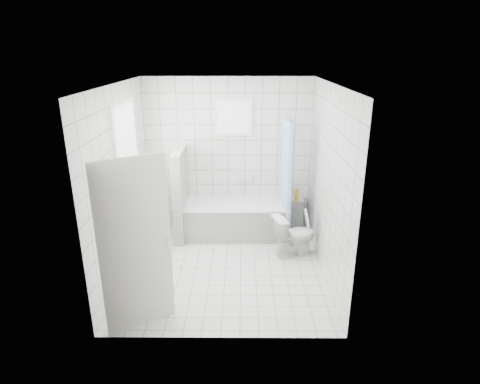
{
  "coord_description": "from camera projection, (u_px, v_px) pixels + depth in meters",
  "views": [
    {
      "loc": [
        0.24,
        -5.13,
        3.02
      ],
      "look_at": [
        0.21,
        0.35,
        1.05
      ],
      "focal_mm": 30.0,
      "sensor_mm": 36.0,
      "label": 1
    }
  ],
  "objects": [
    {
      "name": "window_sill",
      "position": [
        136.0,
        205.0,
        5.85
      ],
      "size": [
        0.18,
        1.02,
        0.08
      ],
      "primitive_type": "cube",
      "color": "white",
      "rests_on": "wall_left"
    },
    {
      "name": "door",
      "position": [
        135.0,
        247.0,
        4.33
      ],
      "size": [
        0.69,
        0.47,
        2.0
      ],
      "primitive_type": "cube",
      "rotation": [
        0.0,
        0.0,
        -0.99
      ],
      "color": "silver",
      "rests_on": "ground"
    },
    {
      "name": "tub_faucet",
      "position": [
        243.0,
        181.0,
        6.93
      ],
      "size": [
        0.18,
        0.06,
        0.06
      ],
      "primitive_type": "cube",
      "color": "silver",
      "rests_on": "wall_back"
    },
    {
      "name": "wall_left",
      "position": [
        121.0,
        183.0,
        5.41
      ],
      "size": [
        0.02,
        3.0,
        2.6
      ],
      "primitive_type": "cube",
      "color": "white",
      "rests_on": "ground"
    },
    {
      "name": "toilet",
      "position": [
        294.0,
        235.0,
        6.1
      ],
      "size": [
        0.74,
        0.56,
        0.67
      ],
      "primitive_type": "imported",
      "rotation": [
        0.0,
        0.0,
        1.89
      ],
      "color": "white",
      "rests_on": "ground"
    },
    {
      "name": "shower_curtain",
      "position": [
        287.0,
        176.0,
        6.38
      ],
      "size": [
        0.14,
        0.48,
        1.78
      ],
      "primitive_type": null,
      "color": "#539EF6",
      "rests_on": "curtain_rod"
    },
    {
      "name": "curtain_rod",
      "position": [
        288.0,
        118.0,
        6.2
      ],
      "size": [
        0.02,
        0.8,
        0.02
      ],
      "primitive_type": "cylinder",
      "rotation": [
        1.57,
        0.0,
        0.0
      ],
      "color": "silver",
      "rests_on": "wall_back"
    },
    {
      "name": "ledge_bottles",
      "position": [
        292.0,
        194.0,
        6.86
      ],
      "size": [
        0.18,
        0.18,
        0.24
      ],
      "color": "gold",
      "rests_on": "tiled_ledge"
    },
    {
      "name": "wall_back",
      "position": [
        228.0,
        155.0,
        6.82
      ],
      "size": [
        2.8,
        0.02,
        2.6
      ],
      "primitive_type": "cube",
      "color": "white",
      "rests_on": "ground"
    },
    {
      "name": "bathtub",
      "position": [
        237.0,
        219.0,
        6.81
      ],
      "size": [
        1.72,
        0.77,
        0.58
      ],
      "color": "white",
      "rests_on": "ground"
    },
    {
      "name": "tiled_ledge",
      "position": [
        291.0,
        214.0,
        7.05
      ],
      "size": [
        0.4,
        0.24,
        0.55
      ],
      "primitive_type": "cube",
      "color": "white",
      "rests_on": "ground"
    },
    {
      "name": "ground",
      "position": [
        226.0,
        268.0,
        5.85
      ],
      "size": [
        3.0,
        3.0,
        0.0
      ],
      "primitive_type": "plane",
      "color": "white",
      "rests_on": "ground"
    },
    {
      "name": "ceiling",
      "position": [
        223.0,
        84.0,
        4.97
      ],
      "size": [
        3.0,
        3.0,
        0.0
      ],
      "primitive_type": "plane",
      "rotation": [
        3.14,
        0.0,
        0.0
      ],
      "color": "white",
      "rests_on": "ground"
    },
    {
      "name": "sill_bottles",
      "position": [
        135.0,
        196.0,
        5.73
      ],
      "size": [
        0.18,
        0.76,
        0.33
      ],
      "color": "#BA5DA6",
      "rests_on": "window_sill"
    },
    {
      "name": "wall_front",
      "position": [
        218.0,
        231.0,
        4.0
      ],
      "size": [
        2.8,
        0.02,
        2.6
      ],
      "primitive_type": "cube",
      "color": "white",
      "rests_on": "ground"
    },
    {
      "name": "window_left",
      "position": [
        128.0,
        156.0,
        5.6
      ],
      "size": [
        0.01,
        0.9,
        1.4
      ],
      "primitive_type": "cube",
      "color": "white",
      "rests_on": "wall_left"
    },
    {
      "name": "window_back",
      "position": [
        234.0,
        117.0,
        6.56
      ],
      "size": [
        0.5,
        0.01,
        0.5
      ],
      "primitive_type": "cube",
      "color": "white",
      "rests_on": "wall_back"
    },
    {
      "name": "partition_wall",
      "position": [
        181.0,
        194.0,
        6.61
      ],
      "size": [
        0.15,
        0.85,
        1.5
      ],
      "primitive_type": "cube",
      "color": "white",
      "rests_on": "ground"
    },
    {
      "name": "wall_right",
      "position": [
        328.0,
        184.0,
        5.4
      ],
      "size": [
        0.02,
        3.0,
        2.6
      ],
      "primitive_type": "cube",
      "color": "white",
      "rests_on": "ground"
    }
  ]
}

